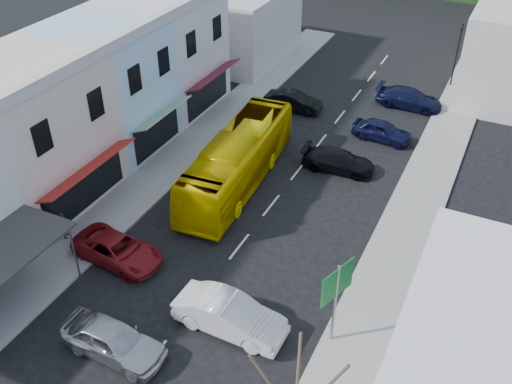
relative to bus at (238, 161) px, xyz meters
The scene contains 16 objects.
ground 9.74m from the bus, 73.43° to the right, with size 120.00×120.00×0.00m, color black.
sidewalk_left 5.04m from the bus, behind, with size 3.00×52.00×0.15m, color gray.
sidewalk_right 10.38m from the bus, ahead, with size 3.00×52.00×0.15m, color gray.
shopfront_row 10.90m from the bus, 156.62° to the right, with size 8.25×30.00×8.00m.
distant_block_left 20.10m from the bus, 117.50° to the left, with size 8.00×10.00×6.00m, color #B7B2A8.
bus is the anchor object (origin of this frame).
car_silver 13.66m from the bus, 85.07° to the right, with size 1.80×4.40×1.40m, color #AEADB2.
car_white 11.46m from the bus, 64.49° to the right, with size 1.80×4.40×1.40m, color silver.
car_red 9.11m from the bus, 104.43° to the right, with size 1.90×4.60×1.40m, color maroon.
car_black_near 6.41m from the bus, 39.21° to the left, with size 1.84×4.50×1.40m, color black.
car_navy_mid 10.93m from the bus, 54.51° to the left, with size 1.80×4.40×1.40m, color black.
car_black_far 10.43m from the bus, 94.36° to the left, with size 1.80×4.40×1.40m, color black.
car_navy_far 16.08m from the bus, 64.94° to the left, with size 1.84×4.50×1.40m, color black.
pedestrian_left 10.37m from the bus, 123.78° to the right, with size 0.60×0.40×1.70m, color black.
direction_sign 12.86m from the bus, 44.61° to the right, with size 0.85×1.90×4.32m, color #105A21, non-canonical shape.
traffic_signal 21.64m from the bus, 65.46° to the left, with size 0.62×1.07×5.10m, color black, non-canonical shape.
Camera 1 is at (10.63, -15.96, 19.40)m, focal length 40.00 mm.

